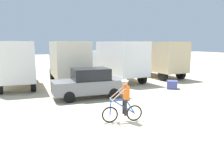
# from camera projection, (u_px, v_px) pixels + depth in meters

# --- Properties ---
(ground_plane) EXTENTS (120.00, 120.00, 0.00)m
(ground_plane) POSITION_uv_depth(u_px,v_px,m) (156.00, 123.00, 9.47)
(ground_plane) COLOR beige
(box_truck_white_box) EXTENTS (2.70, 6.86, 3.35)m
(box_truck_white_box) POSITION_uv_depth(u_px,v_px,m) (16.00, 62.00, 17.02)
(box_truck_white_box) COLOR white
(box_truck_white_box) RESTS_ON ground
(box_truck_cream_rv) EXTENTS (2.83, 6.90, 3.35)m
(box_truck_cream_rv) POSITION_uv_depth(u_px,v_px,m) (68.00, 60.00, 18.36)
(box_truck_cream_rv) COLOR beige
(box_truck_cream_rv) RESTS_ON ground
(box_truck_avon_van) EXTENTS (2.57, 6.82, 3.35)m
(box_truck_avon_van) POSITION_uv_depth(u_px,v_px,m) (118.00, 59.00, 19.84)
(box_truck_avon_van) COLOR white
(box_truck_avon_van) RESTS_ON ground
(box_truck_tan_camper) EXTENTS (2.71, 6.86, 3.35)m
(box_truck_tan_camper) POSITION_uv_depth(u_px,v_px,m) (156.00, 57.00, 22.10)
(box_truck_tan_camper) COLOR #CCB78E
(box_truck_tan_camper) RESTS_ON ground
(sedan_parked) EXTENTS (4.29, 2.00, 1.76)m
(sedan_parked) POSITION_uv_depth(u_px,v_px,m) (89.00, 83.00, 13.73)
(sedan_parked) COLOR slate
(sedan_parked) RESTS_ON ground
(cyclist_orange_shirt) EXTENTS (1.71, 0.55, 1.82)m
(cyclist_orange_shirt) POSITION_uv_depth(u_px,v_px,m) (124.00, 102.00, 9.51)
(cyclist_orange_shirt) COLOR black
(cyclist_orange_shirt) RESTS_ON ground
(supply_crate) EXTENTS (1.02, 1.02, 0.58)m
(supply_crate) POSITION_uv_depth(u_px,v_px,m) (172.00, 85.00, 16.54)
(supply_crate) COLOR #4C5199
(supply_crate) RESTS_ON ground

